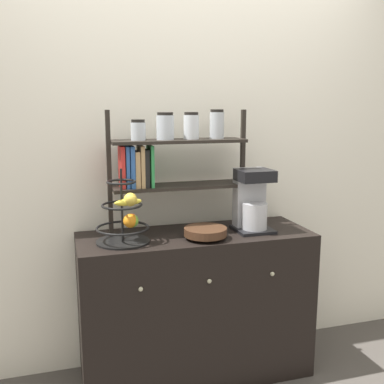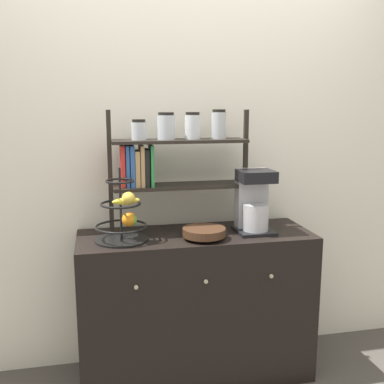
# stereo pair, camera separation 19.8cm
# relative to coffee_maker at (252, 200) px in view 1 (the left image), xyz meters

# --- Properties ---
(wall_back) EXTENTS (7.00, 0.05, 2.60)m
(wall_back) POSITION_rel_coffee_maker_xyz_m (-0.33, 0.30, 0.26)
(wall_back) COLOR silver
(wall_back) RESTS_ON ground_plane
(sideboard) EXTENTS (1.32, 0.49, 0.87)m
(sideboard) POSITION_rel_coffee_maker_xyz_m (-0.33, 0.02, -0.61)
(sideboard) COLOR black
(sideboard) RESTS_ON ground_plane
(coffee_maker) EXTENTS (0.21, 0.22, 0.36)m
(coffee_maker) POSITION_rel_coffee_maker_xyz_m (0.00, 0.00, 0.00)
(coffee_maker) COLOR black
(coffee_maker) RESTS_ON sideboard
(fruit_stand) EXTENTS (0.28, 0.28, 0.40)m
(fruit_stand) POSITION_rel_coffee_maker_xyz_m (-0.74, -0.03, -0.05)
(fruit_stand) COLOR black
(fruit_stand) RESTS_ON sideboard
(wooden_bowl) EXTENTS (0.23, 0.23, 0.06)m
(wooden_bowl) POSITION_rel_coffee_maker_xyz_m (-0.31, -0.09, -0.14)
(wooden_bowl) COLOR #422819
(wooden_bowl) RESTS_ON sideboard
(shelf_hutch) EXTENTS (0.80, 0.20, 0.69)m
(shelf_hutch) POSITION_rel_coffee_maker_xyz_m (-0.48, 0.11, 0.27)
(shelf_hutch) COLOR black
(shelf_hutch) RESTS_ON sideboard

